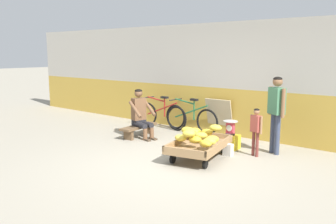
{
  "coord_description": "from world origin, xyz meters",
  "views": [
    {
      "loc": [
        3.75,
        -4.69,
        2.0
      ],
      "look_at": [
        -0.89,
        1.06,
        0.75
      ],
      "focal_mm": 37.97,
      "sensor_mm": 36.0,
      "label": 1
    }
  ],
  "objects": [
    {
      "name": "bicycle_near_left",
      "position": [
        -2.21,
        2.42,
        0.35
      ],
      "size": [
        1.66,
        0.48,
        0.86
      ],
      "color": "black",
      "rests_on": "ground"
    },
    {
      "name": "vendor_seated",
      "position": [
        -1.92,
        1.31,
        0.57
      ],
      "size": [
        0.73,
        0.57,
        1.14
      ],
      "color": "brown",
      "rests_on": "ground"
    },
    {
      "name": "customer_child",
      "position": [
        0.88,
        1.57,
        0.58
      ],
      "size": [
        0.29,
        0.18,
        0.94
      ],
      "color": "brown",
      "rests_on": "ground"
    },
    {
      "name": "banana_pile",
      "position": [
        0.12,
        0.73,
        0.46
      ],
      "size": [
        1.0,
        0.99,
        0.26
      ],
      "color": "yellow",
      "rests_on": "banana_cart"
    },
    {
      "name": "ground_plane",
      "position": [
        0.0,
        0.0,
        0.0
      ],
      "size": [
        80.0,
        80.0,
        0.0
      ],
      "primitive_type": "plane",
      "color": "gray"
    },
    {
      "name": "sign_board",
      "position": [
        -0.64,
        2.76,
        0.44
      ],
      "size": [
        0.7,
        0.24,
        0.88
      ],
      "color": "#C6B289",
      "rests_on": "ground"
    },
    {
      "name": "banana_cart",
      "position": [
        0.12,
        0.76,
        0.24
      ],
      "size": [
        1.11,
        1.58,
        0.36
      ],
      "color": "#99754C",
      "rests_on": "ground"
    },
    {
      "name": "plastic_crate",
      "position": [
        0.23,
        1.74,
        0.15
      ],
      "size": [
        0.36,
        0.28,
        0.3
      ],
      "color": "gold",
      "rests_on": "ground"
    },
    {
      "name": "bicycle_far_left",
      "position": [
        -1.34,
        2.54,
        0.35
      ],
      "size": [
        1.66,
        0.48,
        0.86
      ],
      "color": "black",
      "rests_on": "ground"
    },
    {
      "name": "back_wall",
      "position": [
        0.0,
        2.95,
        1.35
      ],
      "size": [
        16.0,
        0.3,
        2.7
      ],
      "color": "gold",
      "rests_on": "ground"
    },
    {
      "name": "low_bench",
      "position": [
        -2.0,
        1.33,
        0.2
      ],
      "size": [
        0.39,
        1.12,
        0.27
      ],
      "color": "brown",
      "rests_on": "ground"
    },
    {
      "name": "customer_adult",
      "position": [
        1.1,
        1.98,
        0.95
      ],
      "size": [
        0.42,
        0.34,
        1.53
      ],
      "color": "#38425B",
      "rests_on": "ground"
    },
    {
      "name": "shopping_bag",
      "position": [
        0.46,
        1.26,
        0.12
      ],
      "size": [
        0.18,
        0.12,
        0.24
      ],
      "primitive_type": "cube",
      "color": "silver",
      "rests_on": "ground"
    },
    {
      "name": "weighing_scale",
      "position": [
        0.23,
        1.73,
        0.45
      ],
      "size": [
        0.3,
        0.3,
        0.29
      ],
      "color": "#28282D",
      "rests_on": "plastic_crate"
    }
  ]
}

